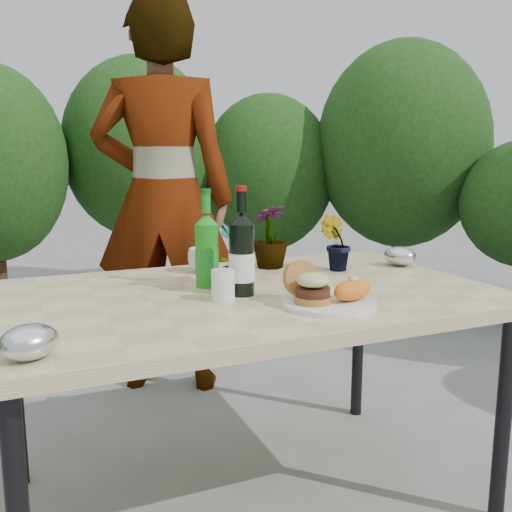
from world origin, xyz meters
name	(u,v)px	position (x,y,z in m)	size (l,w,h in m)	color
ground	(247,499)	(0.00, 0.00, 0.00)	(80.00, 80.00, 0.00)	slate
patio_table	(246,308)	(0.00, 0.00, 0.69)	(1.60, 1.00, 0.75)	#CFB98A
shrub_hedge	(174,164)	(0.18, 1.53, 1.13)	(6.98, 5.00, 2.07)	#382316
dinner_plate	(329,303)	(0.16, -0.26, 0.76)	(0.28, 0.28, 0.01)	white
burger_stack	(310,286)	(0.10, -0.24, 0.81)	(0.11, 0.16, 0.11)	#B7722D
sweet_potato	(353,290)	(0.22, -0.28, 0.80)	(0.15, 0.08, 0.06)	orange
grilled_veg	(319,289)	(0.17, -0.17, 0.78)	(0.08, 0.05, 0.03)	olive
wine_bottle	(242,255)	(-0.03, -0.04, 0.88)	(0.08, 0.08, 0.34)	black
sparkling_water	(207,251)	(-0.10, 0.11, 0.87)	(0.08, 0.08, 0.33)	#1A8F1A
plastic_cup	(223,285)	(-0.11, -0.08, 0.80)	(0.07, 0.07, 0.10)	white
seedling_left	(232,254)	(-0.01, 0.11, 0.86)	(0.11, 0.08, 0.21)	#256121
seedling_mid	(335,243)	(0.44, 0.18, 0.86)	(0.12, 0.09, 0.21)	#1D531C
seedling_right	(270,236)	(0.23, 0.32, 0.87)	(0.14, 0.14, 0.25)	#26531C
blue_bowl	(203,260)	(-0.04, 0.34, 0.80)	(0.12, 0.12, 0.09)	silver
foil_packet_left	(29,342)	(-0.67, -0.39, 0.79)	(0.13, 0.11, 0.08)	silver
foil_packet_right	(400,256)	(0.72, 0.15, 0.79)	(0.13, 0.11, 0.08)	silver
person	(163,199)	(0.01, 1.11, 0.97)	(0.71, 0.46, 1.94)	#8A5845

